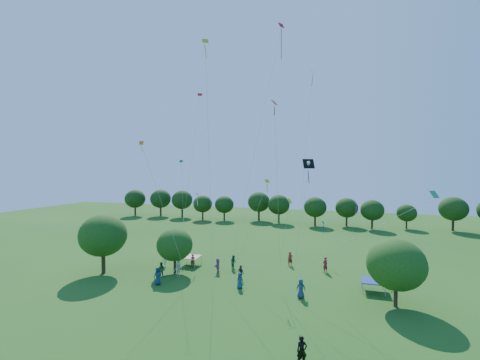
{
  "coord_description": "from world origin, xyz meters",
  "views": [
    {
      "loc": [
        9.08,
        -15.25,
        12.07
      ],
      "look_at": [
        0.0,
        14.0,
        11.0
      ],
      "focal_mm": 24.0,
      "sensor_mm": 36.0,
      "label": 1
    }
  ],
  "objects_px": {
    "near_tree_east": "(396,264)",
    "red_high_kite": "(271,79)",
    "near_tree_west": "(103,235)",
    "tent_red_stripe": "(191,257)",
    "near_tree_north": "(175,245)",
    "man_in_black": "(302,351)",
    "tent_blue": "(373,281)",
    "pirate_kite": "(308,166)"
  },
  "relations": [
    {
      "from": "man_in_black",
      "to": "tent_red_stripe",
      "type": "bearing_deg",
      "value": 110.0
    },
    {
      "from": "pirate_kite",
      "to": "tent_blue",
      "type": "bearing_deg",
      "value": 23.61
    },
    {
      "from": "near_tree_north",
      "to": "tent_red_stripe",
      "type": "distance_m",
      "value": 3.92
    },
    {
      "from": "near_tree_west",
      "to": "man_in_black",
      "type": "xyz_separation_m",
      "value": [
        23.9,
        -10.81,
        -3.5
      ]
    },
    {
      "from": "pirate_kite",
      "to": "red_high_kite",
      "type": "xyz_separation_m",
      "value": [
        -3.99,
        1.66,
        8.98
      ]
    },
    {
      "from": "red_high_kite",
      "to": "tent_red_stripe",
      "type": "bearing_deg",
      "value": 162.16
    },
    {
      "from": "near_tree_east",
      "to": "near_tree_north",
      "type": "bearing_deg",
      "value": 173.89
    },
    {
      "from": "red_high_kite",
      "to": "tent_blue",
      "type": "bearing_deg",
      "value": 5.67
    },
    {
      "from": "tent_blue",
      "to": "pirate_kite",
      "type": "xyz_separation_m",
      "value": [
        -6.1,
        -2.67,
        11.26
      ]
    },
    {
      "from": "near_tree_north",
      "to": "near_tree_east",
      "type": "xyz_separation_m",
      "value": [
        22.96,
        -2.46,
        0.45
      ]
    },
    {
      "from": "near_tree_east",
      "to": "tent_blue",
      "type": "height_order",
      "value": "near_tree_east"
    },
    {
      "from": "near_tree_north",
      "to": "near_tree_west",
      "type": "bearing_deg",
      "value": -161.93
    },
    {
      "from": "red_high_kite",
      "to": "man_in_black",
      "type": "bearing_deg",
      "value": -70.06
    },
    {
      "from": "near_tree_east",
      "to": "tent_blue",
      "type": "xyz_separation_m",
      "value": [
        -1.55,
        3.15,
        -2.7
      ]
    },
    {
      "from": "near_tree_west",
      "to": "near_tree_east",
      "type": "height_order",
      "value": "near_tree_west"
    },
    {
      "from": "near_tree_west",
      "to": "near_tree_north",
      "type": "height_order",
      "value": "near_tree_west"
    },
    {
      "from": "near_tree_north",
      "to": "tent_blue",
      "type": "bearing_deg",
      "value": 1.86
    },
    {
      "from": "near_tree_east",
      "to": "tent_blue",
      "type": "bearing_deg",
      "value": 116.11
    },
    {
      "from": "tent_red_stripe",
      "to": "man_in_black",
      "type": "height_order",
      "value": "man_in_black"
    },
    {
      "from": "tent_blue",
      "to": "near_tree_west",
      "type": "bearing_deg",
      "value": -173.65
    },
    {
      "from": "near_tree_east",
      "to": "pirate_kite",
      "type": "height_order",
      "value": "pirate_kite"
    },
    {
      "from": "near_tree_east",
      "to": "red_high_kite",
      "type": "distance_m",
      "value": 21.17
    },
    {
      "from": "near_tree_north",
      "to": "man_in_black",
      "type": "relative_size",
      "value": 2.86
    },
    {
      "from": "near_tree_north",
      "to": "man_in_black",
      "type": "distance_m",
      "value": 21.03
    },
    {
      "from": "near_tree_north",
      "to": "pirate_kite",
      "type": "xyz_separation_m",
      "value": [
        15.31,
        -1.97,
        9.02
      ]
    },
    {
      "from": "near_tree_west",
      "to": "pirate_kite",
      "type": "xyz_separation_m",
      "value": [
        23.15,
        0.59,
        7.91
      ]
    },
    {
      "from": "near_tree_north",
      "to": "tent_blue",
      "type": "xyz_separation_m",
      "value": [
        21.41,
        0.7,
        -2.24
      ]
    },
    {
      "from": "tent_red_stripe",
      "to": "pirate_kite",
      "type": "xyz_separation_m",
      "value": [
        14.86,
        -5.16,
        11.26
      ]
    },
    {
      "from": "tent_blue",
      "to": "pirate_kite",
      "type": "height_order",
      "value": "pirate_kite"
    },
    {
      "from": "pirate_kite",
      "to": "near_tree_north",
      "type": "bearing_deg",
      "value": 172.66
    },
    {
      "from": "near_tree_north",
      "to": "man_in_black",
      "type": "height_order",
      "value": "near_tree_north"
    },
    {
      "from": "red_high_kite",
      "to": "near_tree_north",
      "type": "bearing_deg",
      "value": 178.44
    },
    {
      "from": "tent_blue",
      "to": "man_in_black",
      "type": "relative_size",
      "value": 1.22
    },
    {
      "from": "near_tree_north",
      "to": "tent_red_stripe",
      "type": "xyz_separation_m",
      "value": [
        0.44,
        3.19,
        -2.24
      ]
    },
    {
      "from": "near_tree_north",
      "to": "near_tree_east",
      "type": "height_order",
      "value": "near_tree_east"
    },
    {
      "from": "near_tree_north",
      "to": "near_tree_east",
      "type": "bearing_deg",
      "value": -6.11
    },
    {
      "from": "pirate_kite",
      "to": "man_in_black",
      "type": "bearing_deg",
      "value": -86.25
    },
    {
      "from": "near_tree_east",
      "to": "pirate_kite",
      "type": "relative_size",
      "value": 0.51
    },
    {
      "from": "near_tree_west",
      "to": "near_tree_north",
      "type": "xyz_separation_m",
      "value": [
        7.84,
        2.56,
        -1.12
      ]
    },
    {
      "from": "tent_red_stripe",
      "to": "pirate_kite",
      "type": "height_order",
      "value": "pirate_kite"
    },
    {
      "from": "near_tree_north",
      "to": "red_high_kite",
      "type": "bearing_deg",
      "value": -1.56
    },
    {
      "from": "near_tree_east",
      "to": "tent_red_stripe",
      "type": "height_order",
      "value": "near_tree_east"
    }
  ]
}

